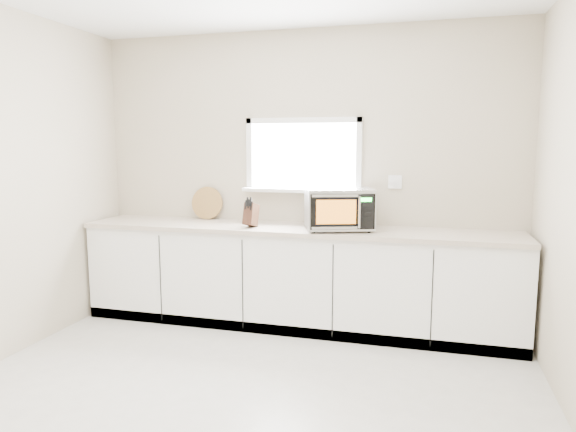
% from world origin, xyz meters
% --- Properties ---
extents(ground, '(4.00, 4.00, 0.00)m').
position_xyz_m(ground, '(0.00, 0.00, 0.00)').
color(ground, beige).
rests_on(ground, ground).
extents(back_wall, '(4.00, 0.17, 2.70)m').
position_xyz_m(back_wall, '(0.00, 2.00, 1.36)').
color(back_wall, beige).
rests_on(back_wall, ground).
extents(cabinets, '(3.92, 0.60, 0.88)m').
position_xyz_m(cabinets, '(0.00, 1.70, 0.44)').
color(cabinets, white).
rests_on(cabinets, ground).
extents(countertop, '(3.92, 0.64, 0.04)m').
position_xyz_m(countertop, '(0.00, 1.69, 0.90)').
color(countertop, beige).
rests_on(countertop, cabinets).
extents(microwave, '(0.66, 0.59, 0.36)m').
position_xyz_m(microwave, '(0.40, 1.65, 1.11)').
color(microwave, black).
rests_on(microwave, countertop).
extents(knife_block, '(0.11, 0.20, 0.27)m').
position_xyz_m(knife_block, '(-0.38, 1.58, 1.04)').
color(knife_block, '#412617').
rests_on(knife_block, countertop).
extents(cutting_board, '(0.32, 0.08, 0.32)m').
position_xyz_m(cutting_board, '(-0.96, 1.94, 1.08)').
color(cutting_board, '#9F743D').
rests_on(cutting_board, countertop).
extents(coffee_grinder, '(0.13, 0.13, 0.19)m').
position_xyz_m(coffee_grinder, '(0.12, 1.87, 1.02)').
color(coffee_grinder, '#B1B4B9').
rests_on(coffee_grinder, countertop).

